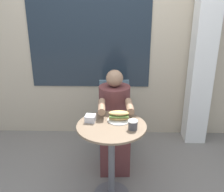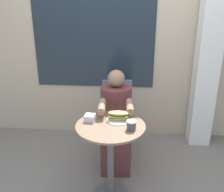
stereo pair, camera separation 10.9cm
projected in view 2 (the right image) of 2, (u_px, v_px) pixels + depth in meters
The scene contains 8 objects.
storefront_wall at pixel (118, 30), 3.23m from camera, with size 8.00×0.09×2.80m.
lattice_pillar at pixel (209, 51), 3.05m from camera, with size 0.26×0.26×2.40m.
cafe_table at pixel (111, 146), 2.34m from camera, with size 0.61×0.61×0.75m.
diner_chair at pixel (117, 110), 3.12m from camera, with size 0.40×0.40×0.87m.
seated_diner at pixel (116, 127), 2.81m from camera, with size 0.35×0.60×1.10m.
sandwich_on_plate at pixel (118, 117), 2.33m from camera, with size 0.21×0.21×0.09m.
drink_cup at pixel (131, 125), 2.17m from camera, with size 0.08×0.08×0.08m.
napkin_box at pixel (90, 118), 2.33m from camera, with size 0.10×0.10×0.06m.
Camera 2 is at (0.16, -2.02, 1.80)m, focal length 42.00 mm.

